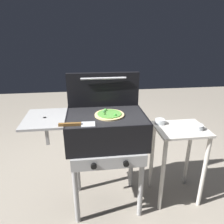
{
  "coord_description": "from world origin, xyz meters",
  "views": [
    {
      "loc": [
        -0.15,
        -1.56,
        1.53
      ],
      "look_at": [
        0.05,
        0.0,
        0.92
      ],
      "focal_mm": 33.42,
      "sensor_mm": 36.0,
      "label": 1
    }
  ],
  "objects_px": {
    "topping_bowl_near": "(160,122)",
    "spatula": "(78,124)",
    "grill": "(104,131)",
    "topping_bowl_far": "(197,127)",
    "prep_table": "(178,149)",
    "pizza_veggie": "(109,114)"
  },
  "relations": [
    {
      "from": "topping_bowl_near",
      "to": "spatula",
      "type": "bearing_deg",
      "value": -158.55
    },
    {
      "from": "grill",
      "to": "topping_bowl_near",
      "type": "relative_size",
      "value": 10.65
    },
    {
      "from": "topping_bowl_far",
      "to": "grill",
      "type": "bearing_deg",
      "value": 177.23
    },
    {
      "from": "spatula",
      "to": "topping_bowl_far",
      "type": "xyz_separation_m",
      "value": [
        1.01,
        0.14,
        -0.15
      ]
    },
    {
      "from": "grill",
      "to": "prep_table",
      "type": "xyz_separation_m",
      "value": [
        0.67,
        0.0,
        -0.23
      ]
    },
    {
      "from": "grill",
      "to": "topping_bowl_near",
      "type": "bearing_deg",
      "value": 12.15
    },
    {
      "from": "topping_bowl_near",
      "to": "topping_bowl_far",
      "type": "relative_size",
      "value": 0.97
    },
    {
      "from": "spatula",
      "to": "topping_bowl_near",
      "type": "height_order",
      "value": "spatula"
    },
    {
      "from": "topping_bowl_near",
      "to": "grill",
      "type": "bearing_deg",
      "value": -167.85
    },
    {
      "from": "grill",
      "to": "pizza_veggie",
      "type": "bearing_deg",
      "value": -22.36
    },
    {
      "from": "grill",
      "to": "topping_bowl_near",
      "type": "height_order",
      "value": "grill"
    },
    {
      "from": "pizza_veggie",
      "to": "spatula",
      "type": "xyz_separation_m",
      "value": [
        -0.25,
        -0.16,
        -0.0
      ]
    },
    {
      "from": "spatula",
      "to": "prep_table",
      "type": "height_order",
      "value": "spatula"
    },
    {
      "from": "prep_table",
      "to": "topping_bowl_far",
      "type": "height_order",
      "value": "topping_bowl_far"
    },
    {
      "from": "pizza_veggie",
      "to": "spatula",
      "type": "bearing_deg",
      "value": -147.46
    },
    {
      "from": "spatula",
      "to": "prep_table",
      "type": "distance_m",
      "value": 0.98
    },
    {
      "from": "topping_bowl_near",
      "to": "topping_bowl_far",
      "type": "distance_m",
      "value": 0.32
    },
    {
      "from": "grill",
      "to": "prep_table",
      "type": "height_order",
      "value": "grill"
    },
    {
      "from": "grill",
      "to": "spatula",
      "type": "xyz_separation_m",
      "value": [
        -0.21,
        -0.17,
        0.15
      ]
    },
    {
      "from": "pizza_veggie",
      "to": "spatula",
      "type": "height_order",
      "value": "pizza_veggie"
    },
    {
      "from": "pizza_veggie",
      "to": "grill",
      "type": "bearing_deg",
      "value": 157.64
    },
    {
      "from": "grill",
      "to": "topping_bowl_far",
      "type": "xyz_separation_m",
      "value": [
        0.8,
        -0.04,
        0.0
      ]
    }
  ]
}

